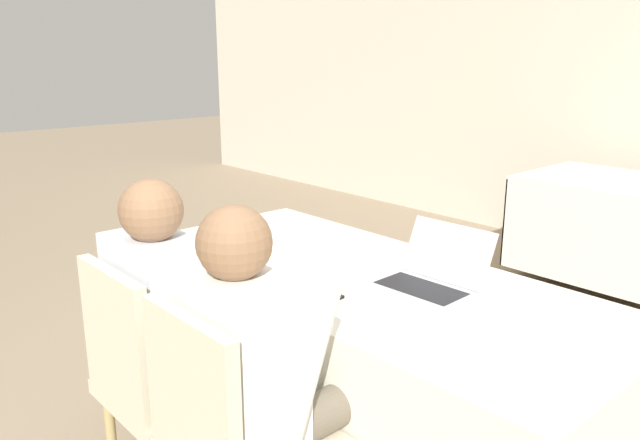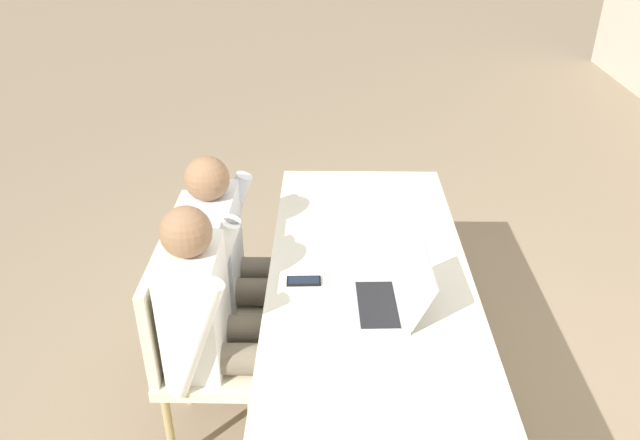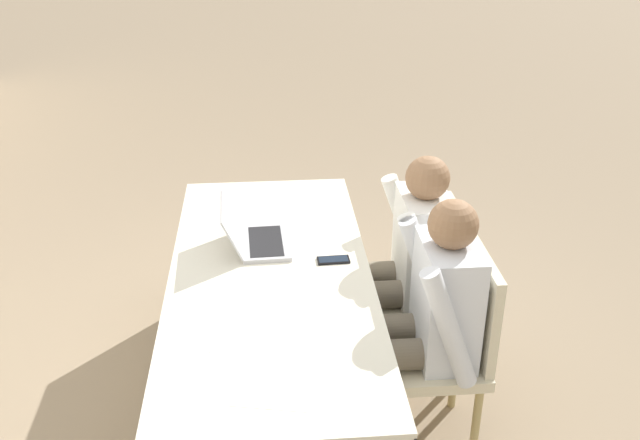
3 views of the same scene
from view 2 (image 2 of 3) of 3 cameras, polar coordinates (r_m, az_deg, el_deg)
name	(u,v)px [view 2 (image 2 of 3)]	position (r m, az deg, el deg)	size (l,w,h in m)	color
ground_plane	(364,396)	(3.18, 4.01, -15.76)	(24.00, 24.00, 0.00)	gray
conference_table_near	(368,303)	(2.80, 4.42, -7.54)	(1.99, 0.87, 0.74)	silver
laptop	(389,299)	(2.47, 6.33, -7.24)	(0.35, 0.32, 0.21)	#B7B7BC
cell_phone	(304,281)	(2.62, -1.50, -5.59)	(0.07, 0.15, 0.01)	black
paper_beside_laptop	(391,223)	(3.05, 6.49, -0.30)	(0.32, 0.36, 0.00)	white
paper_centre_table	(361,191)	(3.34, 3.80, 2.62)	(0.27, 0.33, 0.00)	white
chair_near_left	(212,284)	(3.07, -9.85, -5.77)	(0.44, 0.44, 0.91)	tan
chair_near_right	(194,347)	(2.72, -11.44, -11.33)	(0.44, 0.44, 0.91)	tan
person_checkered_shirt	(231,256)	(2.96, -8.14, -3.31)	(0.50, 0.52, 1.17)	#665B4C
person_white_shirt	(215,317)	(2.60, -9.54, -8.78)	(0.50, 0.52, 1.17)	#665B4C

